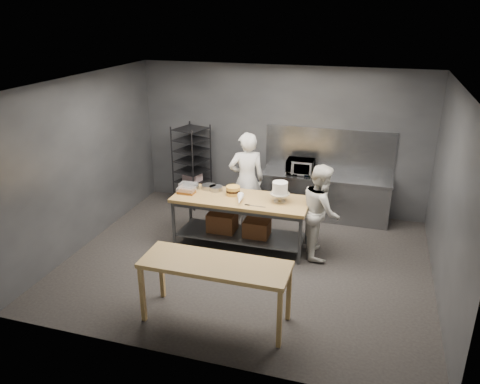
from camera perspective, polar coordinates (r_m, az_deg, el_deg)
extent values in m
plane|color=black|center=(8.09, 0.91, -8.41)|extent=(6.00, 6.00, 0.00)
cube|color=#4C4F54|center=(9.77, 5.03, 6.43)|extent=(6.00, 0.04, 3.00)
cube|color=olive|center=(8.23, 0.10, -0.91)|extent=(2.40, 0.90, 0.06)
cube|color=#47494C|center=(8.52, 0.10, -5.20)|extent=(2.25, 0.75, 0.03)
cylinder|color=#47494C|center=(8.47, -8.10, -3.89)|extent=(0.06, 0.06, 0.86)
cylinder|color=#47494C|center=(9.11, -6.08, -1.89)|extent=(0.06, 0.06, 0.86)
cylinder|color=#47494C|center=(7.86, 7.30, -5.97)|extent=(0.06, 0.06, 0.86)
cylinder|color=#47494C|center=(8.55, 8.21, -3.64)|extent=(0.06, 0.06, 0.86)
cube|color=brown|center=(8.59, -2.17, -3.62)|extent=(0.50, 0.40, 0.35)
cube|color=brown|center=(8.40, 2.07, -4.39)|extent=(0.45, 0.38, 0.30)
cube|color=olive|center=(6.27, -3.05, -8.84)|extent=(2.00, 0.70, 0.06)
cube|color=olive|center=(6.63, -11.81, -12.08)|extent=(0.06, 0.06, 0.84)
cube|color=olive|center=(7.07, -9.52, -9.57)|extent=(0.06, 0.06, 0.84)
cube|color=olive|center=(6.06, 4.83, -15.19)|extent=(0.06, 0.06, 0.84)
cube|color=olive|center=(6.55, 5.98, -12.15)|extent=(0.06, 0.06, 0.84)
cube|color=slate|center=(9.51, 10.40, 1.80)|extent=(2.60, 0.60, 0.04)
cube|color=slate|center=(9.66, 10.22, -0.71)|extent=(2.56, 0.56, 0.86)
cube|color=slate|center=(9.65, 10.81, 5.00)|extent=(2.60, 0.02, 0.90)
cube|color=black|center=(10.11, -5.88, 3.23)|extent=(0.77, 0.80, 1.75)
cube|color=white|center=(10.22, -5.80, 1.44)|extent=(0.43, 0.34, 0.45)
imported|color=white|center=(8.99, 0.81, 1.44)|extent=(0.82, 0.70, 1.89)
imported|color=silver|center=(8.07, 9.83, -2.28)|extent=(0.80, 0.93, 1.64)
imported|color=black|center=(9.51, 7.36, 3.08)|extent=(0.54, 0.37, 0.30)
cylinder|color=#AEA48B|center=(8.09, 4.85, -1.12)|extent=(0.20, 0.20, 0.02)
cylinder|color=#AEA48B|center=(8.06, 4.87, -0.66)|extent=(0.06, 0.06, 0.12)
cylinder|color=#AEA48B|center=(8.04, 4.88, -0.20)|extent=(0.34, 0.34, 0.02)
cylinder|color=white|center=(8.00, 4.91, 0.53)|extent=(0.26, 0.26, 0.20)
cylinder|color=gold|center=(8.35, -0.85, -0.15)|extent=(0.25, 0.25, 0.06)
cylinder|color=black|center=(8.33, -0.85, 0.17)|extent=(0.25, 0.25, 0.04)
cylinder|color=gold|center=(8.31, -0.85, 0.49)|extent=(0.25, 0.25, 0.06)
cylinder|color=gray|center=(8.64, -3.83, 0.64)|extent=(0.27, 0.27, 0.07)
cylinder|color=gray|center=(8.56, -2.94, 0.44)|extent=(0.25, 0.25, 0.07)
cylinder|color=gray|center=(8.68, -6.02, 0.65)|extent=(0.30, 0.30, 0.07)
cone|color=white|center=(8.01, -0.02, -0.89)|extent=(0.20, 0.40, 0.12)
cube|color=slate|center=(7.88, 2.14, -1.76)|extent=(0.28, 0.02, 0.00)
cube|color=black|center=(7.92, 0.89, -1.57)|extent=(0.09, 0.02, 0.02)
cube|color=brown|center=(8.47, -6.55, 0.00)|extent=(0.30, 0.20, 0.05)
cube|color=silver|center=(8.45, -6.57, 0.35)|extent=(0.31, 0.21, 0.06)
cube|color=brown|center=(8.68, -6.30, 0.55)|extent=(0.30, 0.20, 0.05)
cube|color=silver|center=(8.66, -6.32, 0.89)|extent=(0.31, 0.21, 0.06)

